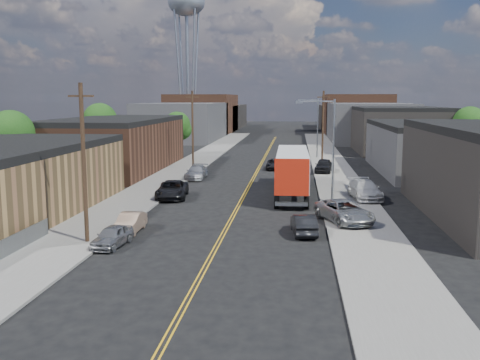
% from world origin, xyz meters
% --- Properties ---
extents(ground, '(260.00, 260.00, 0.00)m').
position_xyz_m(ground, '(0.00, 60.00, 0.00)').
color(ground, black).
rests_on(ground, ground).
extents(centerline, '(0.32, 120.00, 0.01)m').
position_xyz_m(centerline, '(0.00, 45.00, 0.01)').
color(centerline, gold).
rests_on(centerline, ground).
extents(sidewalk_left, '(5.00, 140.00, 0.15)m').
position_xyz_m(sidewalk_left, '(-9.50, 45.00, 0.07)').
color(sidewalk_left, slate).
rests_on(sidewalk_left, ground).
extents(sidewalk_right, '(5.00, 140.00, 0.15)m').
position_xyz_m(sidewalk_right, '(9.50, 45.00, 0.07)').
color(sidewalk_right, slate).
rests_on(sidewalk_right, ground).
extents(warehouse_tan, '(12.00, 22.00, 5.60)m').
position_xyz_m(warehouse_tan, '(-18.00, 18.00, 2.80)').
color(warehouse_tan, olive).
rests_on(warehouse_tan, ground).
extents(warehouse_brown, '(12.00, 26.00, 6.60)m').
position_xyz_m(warehouse_brown, '(-18.00, 44.00, 3.30)').
color(warehouse_brown, '#4F2E1F').
rests_on(warehouse_brown, ground).
extents(industrial_right_b, '(14.00, 24.00, 6.10)m').
position_xyz_m(industrial_right_b, '(22.00, 46.00, 3.05)').
color(industrial_right_b, '#353538').
rests_on(industrial_right_b, ground).
extents(industrial_right_c, '(14.00, 22.00, 7.60)m').
position_xyz_m(industrial_right_c, '(22.00, 72.00, 3.80)').
color(industrial_right_c, black).
rests_on(industrial_right_c, ground).
extents(skyline_left_a, '(16.00, 30.00, 8.00)m').
position_xyz_m(skyline_left_a, '(-20.00, 95.00, 4.00)').
color(skyline_left_a, '#353538').
rests_on(skyline_left_a, ground).
extents(skyline_right_a, '(16.00, 30.00, 8.00)m').
position_xyz_m(skyline_right_a, '(20.00, 95.00, 4.00)').
color(skyline_right_a, '#353538').
rests_on(skyline_right_a, ground).
extents(skyline_left_b, '(16.00, 26.00, 10.00)m').
position_xyz_m(skyline_left_b, '(-20.00, 120.00, 5.00)').
color(skyline_left_b, '#4F2E1F').
rests_on(skyline_left_b, ground).
extents(skyline_right_b, '(16.00, 26.00, 10.00)m').
position_xyz_m(skyline_right_b, '(20.00, 120.00, 5.00)').
color(skyline_right_b, '#4F2E1F').
rests_on(skyline_right_b, ground).
extents(skyline_left_c, '(16.00, 40.00, 7.00)m').
position_xyz_m(skyline_left_c, '(-20.00, 140.00, 3.50)').
color(skyline_left_c, black).
rests_on(skyline_left_c, ground).
extents(skyline_right_c, '(16.00, 40.00, 7.00)m').
position_xyz_m(skyline_right_c, '(20.00, 140.00, 3.50)').
color(skyline_right_c, black).
rests_on(skyline_right_c, ground).
extents(water_tower, '(9.00, 9.00, 36.90)m').
position_xyz_m(water_tower, '(-22.00, 110.00, 30.65)').
color(water_tower, gray).
rests_on(water_tower, ground).
extents(streetlight_near, '(3.39, 0.25, 9.00)m').
position_xyz_m(streetlight_near, '(7.60, 25.00, 5.33)').
color(streetlight_near, gray).
rests_on(streetlight_near, ground).
extents(streetlight_far, '(3.39, 0.25, 9.00)m').
position_xyz_m(streetlight_far, '(7.60, 60.00, 5.33)').
color(streetlight_far, gray).
rests_on(streetlight_far, ground).
extents(utility_pole_left_near, '(1.60, 0.26, 10.00)m').
position_xyz_m(utility_pole_left_near, '(-8.20, 10.00, 5.14)').
color(utility_pole_left_near, black).
rests_on(utility_pole_left_near, ground).
extents(utility_pole_left_far, '(1.60, 0.26, 10.00)m').
position_xyz_m(utility_pole_left_far, '(-8.20, 45.00, 5.14)').
color(utility_pole_left_far, black).
rests_on(utility_pole_left_far, ground).
extents(utility_pole_right, '(1.60, 0.26, 10.00)m').
position_xyz_m(utility_pole_right, '(8.20, 48.00, 5.14)').
color(utility_pole_right, black).
rests_on(utility_pole_right, ground).
extents(tree_left_near, '(4.85, 4.76, 7.91)m').
position_xyz_m(tree_left_near, '(-23.94, 30.00, 5.18)').
color(tree_left_near, black).
rests_on(tree_left_near, ground).
extents(tree_left_mid, '(5.10, 5.04, 8.37)m').
position_xyz_m(tree_left_mid, '(-23.94, 55.00, 5.48)').
color(tree_left_mid, black).
rests_on(tree_left_mid, ground).
extents(tree_left_far, '(4.35, 4.20, 6.97)m').
position_xyz_m(tree_left_far, '(-13.94, 62.00, 4.57)').
color(tree_left_far, black).
rests_on(tree_left_far, ground).
extents(tree_right_far, '(4.85, 4.76, 7.91)m').
position_xyz_m(tree_right_far, '(30.06, 60.00, 5.18)').
color(tree_right_far, black).
rests_on(tree_right_far, ground).
extents(semi_truck, '(2.92, 16.33, 4.28)m').
position_xyz_m(semi_truck, '(4.50, 29.21, 2.44)').
color(semi_truck, silver).
rests_on(semi_truck, ground).
extents(car_left_a, '(1.95, 3.96, 1.30)m').
position_xyz_m(car_left_a, '(-6.40, 9.52, 0.65)').
color(car_left_a, gray).
rests_on(car_left_a, ground).
extents(car_left_b, '(1.44, 4.00, 1.31)m').
position_xyz_m(car_left_b, '(-6.40, 13.07, 0.66)').
color(car_left_b, '#937660').
rests_on(car_left_b, ground).
extents(car_left_c, '(3.28, 5.97, 1.58)m').
position_xyz_m(car_left_c, '(-6.40, 25.70, 0.79)').
color(car_left_c, black).
rests_on(car_left_c, ground).
extents(car_left_d, '(2.13, 5.11, 1.48)m').
position_xyz_m(car_left_d, '(-6.40, 37.74, 0.74)').
color(car_left_d, '#ACAEB1').
rests_on(car_left_d, ground).
extents(car_right_oncoming, '(1.89, 4.28, 1.37)m').
position_xyz_m(car_right_oncoming, '(5.40, 13.77, 0.68)').
color(car_right_oncoming, black).
rests_on(car_right_oncoming, ground).
extents(car_right_lot_a, '(4.62, 6.25, 1.58)m').
position_xyz_m(car_right_lot_a, '(8.36, 17.10, 0.94)').
color(car_right_lot_a, '#989A9C').
rests_on(car_right_lot_a, sidewalk_right).
extents(car_right_lot_b, '(2.93, 5.86, 1.64)m').
position_xyz_m(car_right_lot_b, '(11.00, 26.53, 0.97)').
color(car_right_lot_b, '#B6B6B6').
rests_on(car_right_lot_b, sidewalk_right).
extents(car_right_lot_c, '(2.56, 4.98, 1.62)m').
position_xyz_m(car_right_lot_c, '(8.20, 43.77, 0.96)').
color(car_right_lot_c, black).
rests_on(car_right_lot_c, sidewalk_right).
extents(car_ahead_truck, '(2.25, 4.84, 1.34)m').
position_xyz_m(car_ahead_truck, '(2.17, 46.79, 0.67)').
color(car_ahead_truck, black).
rests_on(car_ahead_truck, ground).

